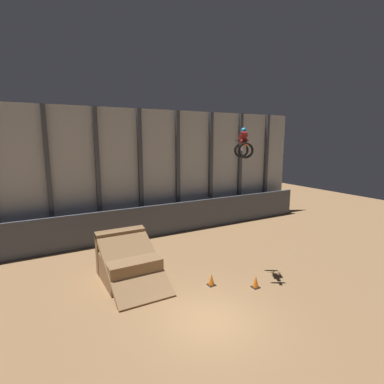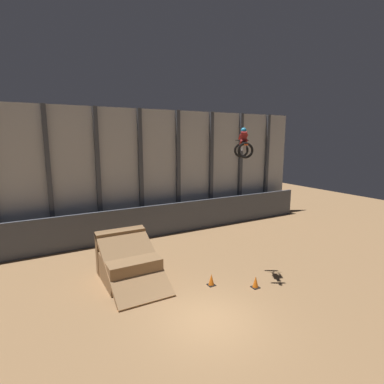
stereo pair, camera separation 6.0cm
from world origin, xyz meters
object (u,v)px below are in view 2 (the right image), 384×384
object	(u,v)px
traffic_cone_near_ramp	(211,280)
traffic_cone_arena_edge	(256,282)
rider_bike_solo	(243,146)
dirt_ramp	(128,262)

from	to	relation	value
traffic_cone_near_ramp	traffic_cone_arena_edge	xyz separation A→B (m)	(1.72, -1.23, 0.00)
rider_bike_solo	traffic_cone_near_ramp	xyz separation A→B (m)	(-1.74, -0.02, -6.43)
rider_bike_solo	traffic_cone_arena_edge	bearing A→B (deg)	-59.95
dirt_ramp	rider_bike_solo	world-z (taller)	rider_bike_solo
rider_bike_solo	traffic_cone_near_ramp	bearing A→B (deg)	-148.40
traffic_cone_near_ramp	traffic_cone_arena_edge	size ratio (longest dim) A/B	1.00
dirt_ramp	traffic_cone_arena_edge	bearing A→B (deg)	-38.76
rider_bike_solo	traffic_cone_near_ramp	distance (m)	6.66
rider_bike_solo	traffic_cone_arena_edge	size ratio (longest dim) A/B	2.96
rider_bike_solo	traffic_cone_near_ramp	size ratio (longest dim) A/B	2.96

